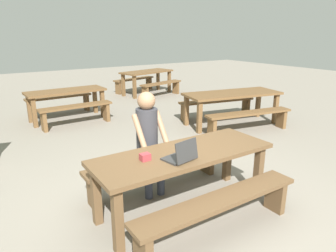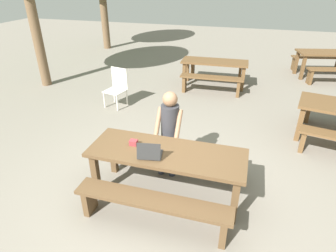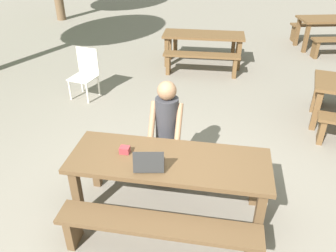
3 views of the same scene
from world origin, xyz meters
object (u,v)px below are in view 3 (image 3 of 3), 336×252
object	(u,v)px
person_seated	(166,126)
picnic_table_mid	(203,39)
laptop	(149,163)
small_pouch	(125,150)
picnic_table_front	(169,167)
plastic_chair	(85,72)
picnic_table_distant	(335,23)

from	to	relation	value
person_seated	picnic_table_mid	distance (m)	4.15
person_seated	laptop	bearing A→B (deg)	-93.04
small_pouch	picnic_table_mid	world-z (taller)	small_pouch
picnic_table_front	person_seated	bearing A→B (deg)	102.72
small_pouch	plastic_chair	world-z (taller)	plastic_chair
picnic_table_front	laptop	world-z (taller)	laptop
laptop	person_seated	distance (m)	0.77
picnic_table_mid	laptop	bearing A→B (deg)	-93.69
laptop	small_pouch	bearing A→B (deg)	-44.22
small_pouch	picnic_table_mid	xyz separation A→B (m)	(0.46, 4.70, -0.17)
laptop	picnic_table_distant	bearing A→B (deg)	-126.73
picnic_table_front	picnic_table_distant	world-z (taller)	picnic_table_distant
person_seated	picnic_table_mid	bearing A→B (deg)	88.50
picnic_table_front	picnic_table_distant	bearing A→B (deg)	63.97
person_seated	picnic_table_front	bearing A→B (deg)	-77.28
small_pouch	plastic_chair	size ratio (longest dim) A/B	0.12
plastic_chair	picnic_table_distant	size ratio (longest dim) A/B	0.47
laptop	picnic_table_mid	distance (m)	4.91
picnic_table_mid	small_pouch	bearing A→B (deg)	-97.60
picnic_table_front	person_seated	xyz separation A→B (m)	(-0.13, 0.58, 0.15)
small_pouch	plastic_chair	distance (m)	3.12
laptop	plastic_chair	bearing A→B (deg)	-67.31
picnic_table_front	picnic_table_mid	world-z (taller)	picnic_table_front
small_pouch	picnic_table_distant	bearing A→B (deg)	60.48
person_seated	plastic_chair	distance (m)	2.88
plastic_chair	picnic_table_distant	bearing A→B (deg)	47.85
person_seated	small_pouch	bearing A→B (deg)	-122.74
plastic_chair	person_seated	bearing A→B (deg)	-36.11
person_seated	picnic_table_distant	bearing A→B (deg)	60.80
plastic_chair	picnic_table_front	bearing A→B (deg)	-41.02
laptop	picnic_table_distant	world-z (taller)	laptop
picnic_table_front	laptop	size ratio (longest dim) A/B	6.15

